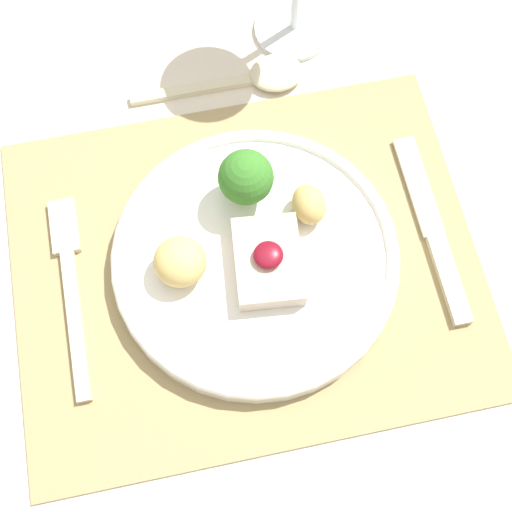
# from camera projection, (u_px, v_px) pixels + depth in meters

# --- Properties ---
(ground_plane) EXTENTS (8.00, 8.00, 0.00)m
(ground_plane) POSITION_uv_depth(u_px,v_px,m) (251.00, 412.00, 1.34)
(ground_plane) COLOR #4C4742
(dining_table) EXTENTS (1.22, 0.96, 0.77)m
(dining_table) POSITION_uv_depth(u_px,v_px,m) (247.00, 302.00, 0.72)
(dining_table) COLOR beige
(dining_table) RESTS_ON ground_plane
(placemat) EXTENTS (0.40, 0.32, 0.00)m
(placemat) POSITION_uv_depth(u_px,v_px,m) (246.00, 265.00, 0.62)
(placemat) COLOR #9E895B
(placemat) RESTS_ON dining_table
(dinner_plate) EXTENTS (0.25, 0.25, 0.07)m
(dinner_plate) POSITION_uv_depth(u_px,v_px,m) (254.00, 255.00, 0.61)
(dinner_plate) COLOR white
(dinner_plate) RESTS_ON placemat
(fork) EXTENTS (0.02, 0.18, 0.01)m
(fork) POSITION_uv_depth(u_px,v_px,m) (71.00, 280.00, 0.61)
(fork) COLOR beige
(fork) RESTS_ON placemat
(knife) EXTENTS (0.02, 0.18, 0.01)m
(knife) POSITION_uv_depth(u_px,v_px,m) (436.00, 239.00, 0.63)
(knife) COLOR beige
(knife) RESTS_ON placemat
(spoon) EXTENTS (0.17, 0.04, 0.02)m
(spoon) POSITION_uv_depth(u_px,v_px,m) (260.00, 76.00, 0.69)
(spoon) COLOR beige
(spoon) RESTS_ON dining_table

